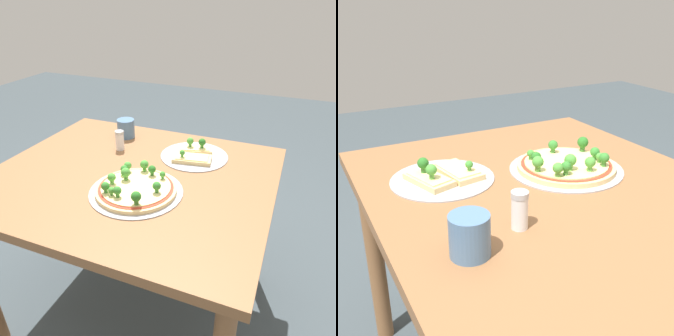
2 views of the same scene
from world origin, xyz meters
The scene contains 6 objects.
ground_plane centered at (0.00, 0.00, 0.00)m, with size 8.00×8.00×0.00m, color #3D474C.
dining_table centered at (0.00, 0.00, 0.64)m, with size 1.08×0.92×0.74m.
pizza_tray_whole centered at (-0.07, 0.11, 0.76)m, with size 0.33×0.33×0.07m.
pizza_tray_slice centered at (-0.18, -0.23, 0.75)m, with size 0.29×0.29×0.07m.
drinking_cup centered at (0.19, -0.31, 0.78)m, with size 0.08×0.08×0.09m, color #4C7099.
condiment_shaker centered at (0.15, -0.18, 0.78)m, with size 0.04×0.04×0.09m.
Camera 1 is at (-0.55, 0.98, 1.37)m, focal length 35.00 mm.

